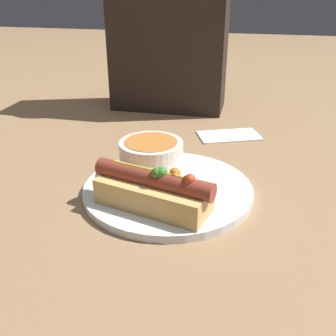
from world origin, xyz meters
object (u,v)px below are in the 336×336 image
soup_bowl (151,156)px  seated_diner (169,17)px  hot_dog (154,190)px  spoon (155,169)px

soup_bowl → seated_diner: seated_diner is taller
hot_dog → soup_bowl: (-0.03, 0.10, 0.00)m
hot_dog → seated_diner: seated_diner is taller
spoon → seated_diner: size_ratio=0.29×
seated_diner → hot_dog: bearing=-79.8°
soup_bowl → spoon: bearing=59.1°
spoon → seated_diner: 0.46m
hot_dog → soup_bowl: hot_dog is taller
hot_dog → spoon: 0.12m
hot_dog → spoon: size_ratio=1.26×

